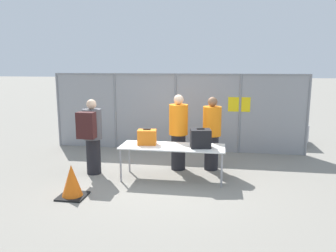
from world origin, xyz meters
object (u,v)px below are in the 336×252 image
object	(u,v)px
traffic_cone	(72,182)
traveler_hooded	(92,134)
suitcase_orange	(147,137)
suitcase_black	(200,138)
security_worker_near	(178,131)
inspection_table	(172,148)
utility_trailer	(255,129)
security_worker_far	(212,133)

from	to	relation	value
traffic_cone	traveler_hooded	bearing A→B (deg)	95.13
suitcase_orange	traffic_cone	bearing A→B (deg)	-130.19
suitcase_black	traveler_hooded	size ratio (longest dim) A/B	0.27
traveler_hooded	security_worker_near	world-z (taller)	security_worker_near
inspection_table	security_worker_near	bearing A→B (deg)	86.90
inspection_table	traffic_cone	bearing A→B (deg)	-142.88
inspection_table	utility_trailer	world-z (taller)	inspection_table
security_worker_near	traffic_cone	size ratio (longest dim) A/B	2.82
inspection_table	suitcase_orange	xyz separation A→B (m)	(-0.56, 0.06, 0.21)
security_worker_far	suitcase_black	bearing A→B (deg)	49.33
inspection_table	security_worker_near	xyz separation A→B (m)	(0.04, 0.70, 0.23)
suitcase_black	security_worker_far	xyz separation A→B (m)	(0.21, 0.83, -0.04)
security_worker_far	suitcase_orange	bearing A→B (deg)	2.27
traveler_hooded	traffic_cone	size ratio (longest dim) A/B	2.70
traveler_hooded	utility_trailer	size ratio (longest dim) A/B	0.46
utility_trailer	traffic_cone	distance (m)	6.39
inspection_table	utility_trailer	bearing A→B (deg)	61.77
inspection_table	traveler_hooded	distance (m)	1.83
security_worker_near	utility_trailer	distance (m)	3.81
suitcase_black	traffic_cone	bearing A→B (deg)	-151.18
inspection_table	traffic_cone	xyz separation A→B (m)	(-1.69, -1.28, -0.39)
traffic_cone	suitcase_orange	bearing A→B (deg)	49.81
inspection_table	traveler_hooded	size ratio (longest dim) A/B	1.31
inspection_table	suitcase_orange	bearing A→B (deg)	174.36
security_worker_far	traveler_hooded	bearing A→B (deg)	-9.67
traveler_hooded	utility_trailer	xyz separation A→B (m)	(3.89, 3.86, -0.52)
suitcase_black	security_worker_near	distance (m)	0.91
suitcase_black	traffic_cone	world-z (taller)	suitcase_black
traffic_cone	security_worker_far	bearing A→B (deg)	39.92
inspection_table	suitcase_black	size ratio (longest dim) A/B	4.77
security_worker_far	security_worker_near	bearing A→B (deg)	-18.21
utility_trailer	security_worker_near	bearing A→B (deg)	-122.73
suitcase_orange	security_worker_far	size ratio (longest dim) A/B	0.25
security_worker_far	traffic_cone	bearing A→B (deg)	13.37
traveler_hooded	traffic_cone	xyz separation A→B (m)	(0.12, -1.30, -0.64)
traveler_hooded	traffic_cone	distance (m)	1.45
suitcase_orange	utility_trailer	bearing A→B (deg)	55.30
inspection_table	traveler_hooded	xyz separation A→B (m)	(-1.81, 0.02, 0.25)
traffic_cone	security_worker_near	bearing A→B (deg)	48.81
traveler_hooded	suitcase_black	bearing A→B (deg)	-8.49
suitcase_black	security_worker_far	bearing A→B (deg)	75.88
inspection_table	traveler_hooded	world-z (taller)	traveler_hooded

